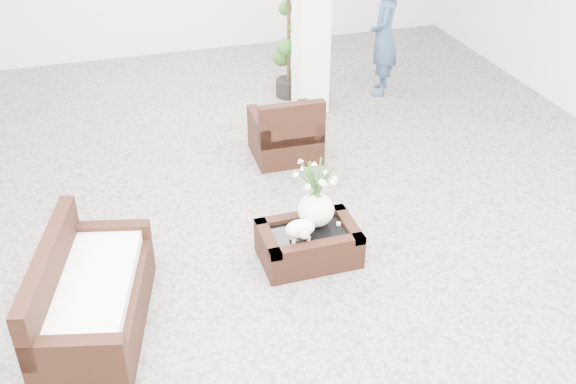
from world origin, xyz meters
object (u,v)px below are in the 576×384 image
object	(u,v)px
loveseat	(93,289)
coffee_table	(309,245)
topiary	(289,44)
armchair	(285,125)

from	to	relation	value
loveseat	coffee_table	bearing A→B (deg)	-65.03
coffee_table	topiary	distance (m)	3.80
coffee_table	loveseat	world-z (taller)	loveseat
armchair	loveseat	xyz separation A→B (m)	(-2.32, -2.36, 0.01)
loveseat	topiary	world-z (taller)	topiary
loveseat	topiary	size ratio (longest dim) A/B	1.02
coffee_table	armchair	xyz separation A→B (m)	(0.37, 1.99, 0.25)
coffee_table	armchair	world-z (taller)	armchair
armchair	loveseat	bearing A→B (deg)	47.15
coffee_table	topiary	size ratio (longest dim) A/B	0.60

